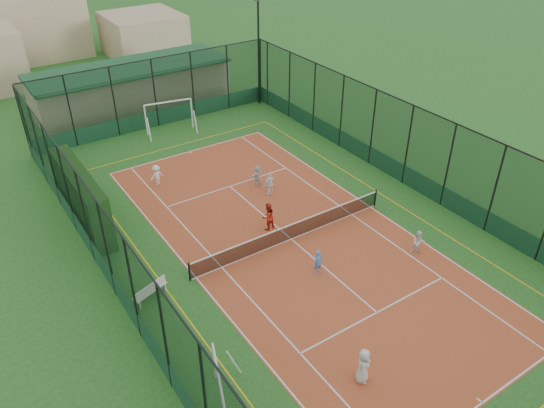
{
  "coord_description": "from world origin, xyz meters",
  "views": [
    {
      "loc": [
        -13.05,
        -17.81,
        16.37
      ],
      "look_at": [
        0.0,
        1.82,
        1.2
      ],
      "focal_mm": 35.0,
      "sensor_mm": 36.0,
      "label": 1
    }
  ],
  "objects": [
    {
      "name": "child_far_right",
      "position": [
        1.49,
        4.28,
        0.75
      ],
      "size": [
        0.91,
        0.48,
        1.48
      ],
      "primitive_type": "imported",
      "rotation": [
        0.0,
        0.0,
        3.28
      ],
      "color": "white",
      "rests_on": "court_slab"
    },
    {
      "name": "child_near_right",
      "position": [
        4.53,
        -4.41,
        0.67
      ],
      "size": [
        0.81,
        0.78,
        1.31
      ],
      "primitive_type": "imported",
      "rotation": [
        0.0,
        0.0,
        -0.63
      ],
      "color": "white",
      "rests_on": "court_slab"
    },
    {
      "name": "child_near_mid",
      "position": [
        -0.47,
        -2.82,
        0.62
      ],
      "size": [
        0.49,
        0.36,
        1.23
      ],
      "primitive_type": "imported",
      "rotation": [
        0.0,
        0.0,
        -0.14
      ],
      "color": "#4D82DA",
      "rests_on": "court_slab"
    },
    {
      "name": "child_far_back",
      "position": [
        1.48,
        5.63,
        0.66
      ],
      "size": [
        1.27,
        0.7,
        1.3
      ],
      "primitive_type": "imported",
      "rotation": [
        0.0,
        0.0,
        3.42
      ],
      "color": "silver",
      "rests_on": "court_slab"
    },
    {
      "name": "floodlight_ne",
      "position": [
        8.6,
        16.6,
        4.12
      ],
      "size": [
        0.6,
        0.26,
        8.25
      ],
      "primitive_type": null,
      "color": "black",
      "rests_on": "ground"
    },
    {
      "name": "white_bench",
      "position": [
        -7.8,
        -0.12,
        0.48
      ],
      "size": [
        1.76,
        1.0,
        0.96
      ],
      "primitive_type": null,
      "rotation": [
        0.0,
        0.0,
        0.33
      ],
      "color": "white",
      "rests_on": "ground"
    },
    {
      "name": "tennis_net",
      "position": [
        0.0,
        0.0,
        0.53
      ],
      "size": [
        11.67,
        0.12,
        1.06
      ],
      "primitive_type": null,
      "color": "black",
      "rests_on": "ground"
    },
    {
      "name": "hedge_left",
      "position": [
        -8.3,
        7.51,
        1.54
      ],
      "size": [
        1.06,
        7.04,
        3.08
      ],
      "primitive_type": "cube",
      "color": "black",
      "rests_on": "ground"
    },
    {
      "name": "tennis_balls",
      "position": [
        -0.93,
        1.53,
        0.04
      ],
      "size": [
        6.5,
        1.07,
        0.07
      ],
      "color": "#CCE033",
      "rests_on": "court_slab"
    },
    {
      "name": "court_slab",
      "position": [
        0.0,
        0.0,
        0.01
      ],
      "size": [
        11.17,
        23.97,
        0.01
      ],
      "primitive_type": "cube",
      "color": "#AF4626",
      "rests_on": "ground"
    },
    {
      "name": "clubhouse",
      "position": [
        0.0,
        22.0,
        1.57
      ],
      "size": [
        15.2,
        7.2,
        3.15
      ],
      "primitive_type": null,
      "color": "tan",
      "rests_on": "ground"
    },
    {
      "name": "child_near_left",
      "position": [
        -2.95,
        -8.7,
        0.79
      ],
      "size": [
        0.89,
        0.88,
        1.55
      ],
      "primitive_type": "imported",
      "rotation": [
        0.0,
        0.0,
        0.76
      ],
      "color": "silver",
      "rests_on": "court_slab"
    },
    {
      "name": "futsal_goal_near",
      "position": [
        -7.96,
        -6.85,
        0.92
      ],
      "size": [
        2.97,
        1.77,
        1.84
      ],
      "primitive_type": null,
      "rotation": [
        0.0,
        0.0,
        1.22
      ],
      "color": "white",
      "rests_on": "ground"
    },
    {
      "name": "coach",
      "position": [
        -0.49,
        1.46,
        0.79
      ],
      "size": [
        0.83,
        0.68,
        1.56
      ],
      "primitive_type": "imported",
      "rotation": [
        0.0,
        0.0,
        3.27
      ],
      "color": "red",
      "rests_on": "court_slab"
    },
    {
      "name": "ground",
      "position": [
        0.0,
        0.0,
        0.0
      ],
      "size": [
        300.0,
        300.0,
        0.0
      ],
      "primitive_type": "plane",
      "color": "#22581E",
      "rests_on": "ground"
    },
    {
      "name": "child_far_left",
      "position": [
        -3.53,
        8.99,
        0.67
      ],
      "size": [
        0.92,
        0.62,
        1.31
      ],
      "primitive_type": "imported",
      "rotation": [
        0.0,
        0.0,
        3.31
      ],
      "color": "white",
      "rests_on": "court_slab"
    },
    {
      "name": "perimeter_fence",
      "position": [
        0.0,
        0.0,
        2.5
      ],
      "size": [
        18.12,
        34.12,
        5.0
      ],
      "primitive_type": null,
      "color": "black",
      "rests_on": "ground"
    },
    {
      "name": "futsal_goal_far",
      "position": [
        0.34,
        15.64,
        1.11
      ],
      "size": [
        3.58,
        1.64,
        2.23
      ],
      "primitive_type": null,
      "rotation": [
        0.0,
        0.0,
        -0.19
      ],
      "color": "white",
      "rests_on": "ground"
    }
  ]
}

